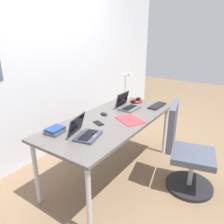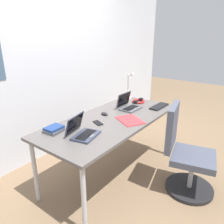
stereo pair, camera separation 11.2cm
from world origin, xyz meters
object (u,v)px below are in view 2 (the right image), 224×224
object	(u,v)px
laptop_near_lamp	(82,132)
office_chair	(185,157)
desk_lamp	(130,85)
book_stack	(54,129)
laptop_back_right	(129,106)
external_keyboard	(159,106)
cell_phone	(98,123)
headphones	(138,101)
paper_folder_mid_desk	(130,120)
computer_mouse	(104,114)

from	to	relation	value
laptop_near_lamp	office_chair	distance (m)	1.15
desk_lamp	book_stack	world-z (taller)	desk_lamp
laptop_back_right	office_chair	size ratio (longest dim) A/B	0.29
external_keyboard	desk_lamp	bearing A→B (deg)	80.69
desk_lamp	cell_phone	xyz separation A→B (m)	(-1.00, -0.24, -0.19)
cell_phone	headphones	size ratio (longest dim) A/B	0.64
laptop_back_right	cell_phone	size ratio (longest dim) A/B	2.04
laptop_back_right	cell_phone	distance (m)	0.61
desk_lamp	paper_folder_mid_desk	xyz separation A→B (m)	(-0.73, -0.47, -0.19)
cell_phone	office_chair	size ratio (longest dim) A/B	0.14
external_keyboard	paper_folder_mid_desk	distance (m)	0.63
laptop_near_lamp	office_chair	bearing A→B (deg)	-44.18
office_chair	cell_phone	bearing A→B (deg)	118.84
computer_mouse	headphones	xyz separation A→B (m)	(0.68, -0.06, -0.00)
paper_folder_mid_desk	laptop_back_right	bearing A→B (deg)	34.96
laptop_near_lamp	office_chair	world-z (taller)	office_chair
laptop_near_lamp	paper_folder_mid_desk	bearing A→B (deg)	-14.47
laptop_near_lamp	headphones	world-z (taller)	laptop_near_lamp
desk_lamp	external_keyboard	size ratio (longest dim) A/B	1.21
desk_lamp	book_stack	distance (m)	1.44
computer_mouse	book_stack	xyz separation A→B (m)	(-0.67, 0.11, 0.01)
office_chair	desk_lamp	bearing A→B (deg)	63.23
desk_lamp	computer_mouse	size ratio (longest dim) A/B	4.17
headphones	computer_mouse	bearing A→B (deg)	174.64
laptop_back_right	laptop_near_lamp	size ratio (longest dim) A/B	0.86
desk_lamp	office_chair	bearing A→B (deg)	-116.77
book_stack	computer_mouse	bearing A→B (deg)	-9.28
laptop_near_lamp	paper_folder_mid_desk	distance (m)	0.62
office_chair	laptop_near_lamp	bearing A→B (deg)	135.82
desk_lamp	computer_mouse	bearing A→B (deg)	-169.95
desk_lamp	paper_folder_mid_desk	world-z (taller)	desk_lamp
computer_mouse	external_keyboard	bearing A→B (deg)	-22.03
headphones	laptop_back_right	bearing A→B (deg)	-172.21
desk_lamp	paper_folder_mid_desk	distance (m)	0.89
desk_lamp	headphones	world-z (taller)	desk_lamp
laptop_near_lamp	headphones	bearing A→B (deg)	5.42
computer_mouse	paper_folder_mid_desk	xyz separation A→B (m)	(0.04, -0.34, -0.01)
computer_mouse	office_chair	bearing A→B (deg)	-68.06
laptop_back_right	book_stack	bearing A→B (deg)	168.11
paper_folder_mid_desk	laptop_near_lamp	bearing A→B (deg)	165.53
laptop_back_right	cell_phone	xyz separation A→B (m)	(-0.60, 0.01, -0.04)
desk_lamp	laptop_near_lamp	world-z (taller)	desk_lamp
laptop_back_right	headphones	size ratio (longest dim) A/B	1.30
cell_phone	book_stack	size ratio (longest dim) A/B	0.72
laptop_near_lamp	book_stack	xyz separation A→B (m)	(-0.11, 0.29, -0.02)
desk_lamp	paper_folder_mid_desk	size ratio (longest dim) A/B	1.29
external_keyboard	cell_phone	world-z (taller)	external_keyboard
desk_lamp	external_keyboard	xyz separation A→B (m)	(-0.10, -0.53, -0.19)
computer_mouse	cell_phone	xyz separation A→B (m)	(-0.24, -0.10, -0.01)
laptop_back_right	office_chair	bearing A→B (deg)	-99.70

